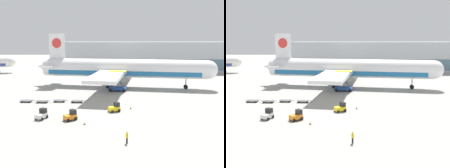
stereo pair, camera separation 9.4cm
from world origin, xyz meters
TOP-DOWN VIEW (x-y plane):
  - ground_plane at (0.00, 0.00)m, footprint 400.00×400.00m
  - terminal_building at (23.23, 72.49)m, footprint 90.00×18.20m
  - airplane_main at (3.83, 31.04)m, footprint 57.80×48.66m
  - scissor_lift_loader at (2.96, 24.49)m, footprint 5.60×4.06m
  - baggage_tug_foreground at (-12.01, -2.18)m, footprint 2.29×2.77m
  - baggage_tug_mid at (2.10, 2.86)m, footprint 2.81×2.49m
  - baggage_tug_far at (-6.27, -2.85)m, footprint 2.78×2.67m
  - baggage_dolly_lead at (-19.61, 10.74)m, footprint 3.72×1.57m
  - baggage_dolly_second at (-15.54, 10.29)m, footprint 3.72×1.57m
  - baggage_dolly_third at (-11.52, 11.06)m, footprint 3.72×1.57m
  - baggage_dolly_trail at (-7.11, 10.56)m, footprint 3.72×1.57m
  - ground_crew_near at (3.89, -13.58)m, footprint 0.38×0.49m
  - traffic_cone_near at (-3.40, -5.38)m, footprint 0.40×0.40m
  - traffic_cone_far at (5.62, 4.95)m, footprint 0.40×0.40m

SIDE VIEW (x-z plane):
  - ground_plane at x=0.00m, z-range 0.00..0.00m
  - traffic_cone_far at x=5.62m, z-range -0.01..0.57m
  - traffic_cone_near at x=-3.40m, z-range -0.01..0.59m
  - baggage_dolly_lead at x=-19.61m, z-range 0.15..0.63m
  - baggage_dolly_second at x=-15.54m, z-range 0.15..0.63m
  - baggage_dolly_third at x=-11.52m, z-range 0.15..0.63m
  - baggage_dolly_trail at x=-7.11m, z-range 0.15..0.63m
  - baggage_tug_foreground at x=-12.01m, z-range -0.12..1.88m
  - baggage_tug_mid at x=2.10m, z-range -0.12..1.88m
  - baggage_tug_far at x=-6.27m, z-range -0.12..1.88m
  - ground_crew_near at x=3.89m, z-range 0.17..2.01m
  - scissor_lift_loader at x=2.96m, z-range -0.75..5.23m
  - airplane_main at x=3.83m, z-range -2.66..14.34m
  - terminal_building at x=23.23m, z-range -0.01..13.99m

